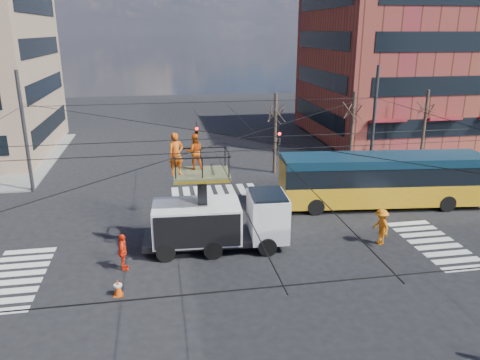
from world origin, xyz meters
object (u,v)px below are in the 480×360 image
object	(u,v)px
traffic_cone	(118,288)
worker_ground	(123,252)
flagger	(381,227)
city_bus	(382,179)
utility_truck	(219,211)

from	to	relation	value
traffic_cone	worker_ground	world-z (taller)	worker_ground
traffic_cone	worker_ground	distance (m)	2.25
traffic_cone	flagger	xyz separation A→B (m)	(12.69, 2.68, 0.58)
traffic_cone	city_bus	bearing A→B (deg)	27.08
city_bus	traffic_cone	size ratio (longest dim) A/B	17.45
utility_truck	worker_ground	world-z (taller)	utility_truck
city_bus	flagger	bearing A→B (deg)	-109.78
city_bus	worker_ground	world-z (taller)	city_bus
worker_ground	traffic_cone	bearing A→B (deg)	178.32
utility_truck	flagger	xyz separation A→B (m)	(8.05, -1.01, -1.03)
utility_truck	city_bus	xyz separation A→B (m)	(10.48, 4.03, -0.24)
flagger	worker_ground	bearing A→B (deg)	-92.76
city_bus	worker_ground	xyz separation A→B (m)	(-15.02, -5.54, -0.87)
city_bus	traffic_cone	bearing A→B (deg)	-146.97
city_bus	flagger	distance (m)	5.66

